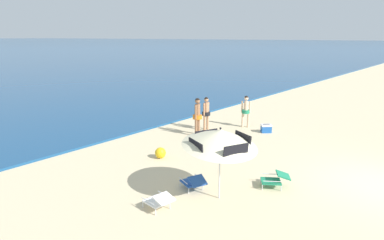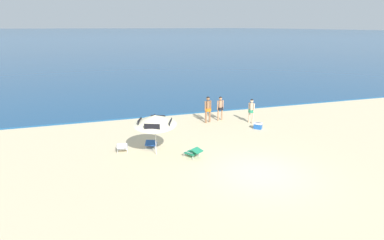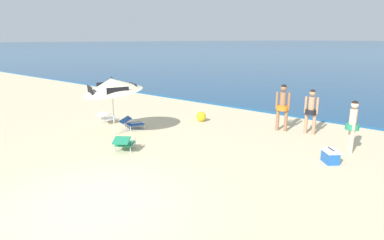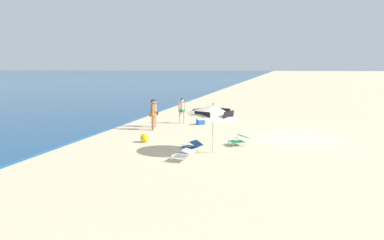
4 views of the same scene
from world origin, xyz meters
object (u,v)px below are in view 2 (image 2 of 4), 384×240
object	(u,v)px
lounge_chair_under_umbrella	(122,147)
cooler_box	(258,126)
person_standing_near_shore	(220,107)
person_wading_in	(208,108)
beach_umbrella_striped_main	(155,120)
lounge_chair_facing_sea	(193,152)
beach_ball	(163,128)
person_standing_beside	(251,109)
lounge_chair_beside_umbrella	(151,144)

from	to	relation	value
lounge_chair_under_umbrella	cooler_box	size ratio (longest dim) A/B	1.52
person_standing_near_shore	person_wading_in	xyz separation A→B (m)	(-1.00, -0.26, 0.07)
beach_umbrella_striped_main	lounge_chair_facing_sea	xyz separation A→B (m)	(1.71, -0.92, -1.57)
lounge_chair_facing_sea	beach_ball	distance (m)	4.60
lounge_chair_facing_sea	lounge_chair_under_umbrella	bearing A→B (deg)	151.87
cooler_box	beach_ball	bearing A→B (deg)	166.26
cooler_box	beach_ball	world-z (taller)	beach_ball
person_standing_near_shore	cooler_box	bearing A→B (deg)	-58.33
cooler_box	beach_ball	size ratio (longest dim) A/B	1.40
lounge_chair_under_umbrella	person_standing_near_shore	distance (m)	8.14
person_wading_in	cooler_box	world-z (taller)	person_wading_in
person_standing_beside	cooler_box	xyz separation A→B (m)	(-0.18, -1.30, -0.75)
beach_ball	person_standing_near_shore	bearing A→B (deg)	14.34
lounge_chair_beside_umbrella	person_standing_beside	world-z (taller)	person_standing_beside
person_standing_beside	beach_ball	bearing A→B (deg)	178.69
person_wading_in	cooler_box	bearing A→B (deg)	-41.58
beach_umbrella_striped_main	person_standing_near_shore	size ratio (longest dim) A/B	1.65
lounge_chair_beside_umbrella	lounge_chair_facing_sea	distance (m)	2.56
lounge_chair_beside_umbrella	cooler_box	distance (m)	7.27
lounge_chair_beside_umbrella	beach_umbrella_striped_main	bearing A→B (deg)	-84.46
lounge_chair_under_umbrella	lounge_chair_beside_umbrella	distance (m)	1.52
beach_ball	beach_umbrella_striped_main	bearing A→B (deg)	-108.19
lounge_chair_facing_sea	person_wading_in	bearing A→B (deg)	62.79
lounge_chair_facing_sea	beach_umbrella_striped_main	bearing A→B (deg)	151.70
beach_umbrella_striped_main	person_wading_in	bearing A→B (deg)	44.99
lounge_chair_under_umbrella	person_standing_near_shore	xyz separation A→B (m)	(7.11, 3.90, 0.69)
lounge_chair_under_umbrella	cooler_box	world-z (taller)	lounge_chair_under_umbrella
lounge_chair_facing_sea	person_standing_near_shore	xyz separation A→B (m)	(3.79, 5.67, 0.69)
cooler_box	lounge_chair_facing_sea	bearing A→B (deg)	-149.62
beach_umbrella_striped_main	lounge_chair_facing_sea	distance (m)	2.50
person_wading_in	cooler_box	distance (m)	3.53
beach_umbrella_striped_main	lounge_chair_under_umbrella	distance (m)	2.40
beach_umbrella_striped_main	lounge_chair_beside_umbrella	xyz separation A→B (m)	(-0.09, 0.90, -1.57)
person_wading_in	cooler_box	size ratio (longest dim) A/B	3.01
lounge_chair_beside_umbrella	person_standing_beside	bearing A→B (deg)	19.58
lounge_chair_under_umbrella	cooler_box	bearing A→B (deg)	8.93
beach_umbrella_striped_main	lounge_chair_beside_umbrella	world-z (taller)	beach_umbrella_striped_main
lounge_chair_facing_sea	person_wading_in	xyz separation A→B (m)	(2.78, 5.41, 0.77)
beach_umbrella_striped_main	person_wading_in	distance (m)	6.41
beach_umbrella_striped_main	lounge_chair_beside_umbrella	size ratio (longest dim) A/B	2.75
beach_ball	lounge_chair_beside_umbrella	bearing A→B (deg)	-115.12
lounge_chair_beside_umbrella	cooler_box	bearing A→B (deg)	10.39
lounge_chair_beside_umbrella	person_standing_near_shore	world-z (taller)	person_standing_near_shore
lounge_chair_beside_umbrella	person_standing_beside	xyz separation A→B (m)	(7.33, 2.61, 0.68)
beach_umbrella_striped_main	cooler_box	world-z (taller)	beach_umbrella_striped_main
lounge_chair_facing_sea	cooler_box	distance (m)	6.20
beach_umbrella_striped_main	lounge_chair_under_umbrella	size ratio (longest dim) A/B	3.06
person_standing_near_shore	person_wading_in	bearing A→B (deg)	-165.75
person_standing_beside	person_wading_in	bearing A→B (deg)	160.32
lounge_chair_under_umbrella	beach_ball	size ratio (longest dim) A/B	2.12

